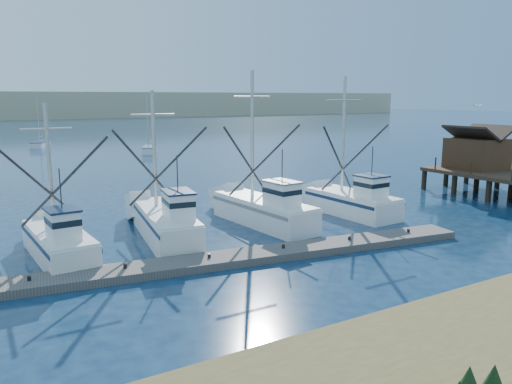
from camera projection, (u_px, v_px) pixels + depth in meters
ground at (399, 277)px, 22.68m from camera, size 500.00×500.00×0.00m
floating_dock at (209, 261)px, 24.27m from camera, size 29.11×5.80×0.39m
dune_ridge at (9, 105)px, 199.93m from camera, size 360.00×60.00×10.00m
trawler_fleet at (176, 223)px, 28.47m from camera, size 28.47×8.62×9.73m
sailboat_near at (149, 150)px, 72.66m from camera, size 3.54×5.40×8.10m
sailboat_far at (40, 144)px, 81.31m from camera, size 3.79×6.17×8.10m
flying_gull at (477, 106)px, 39.86m from camera, size 1.11×0.20×0.20m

